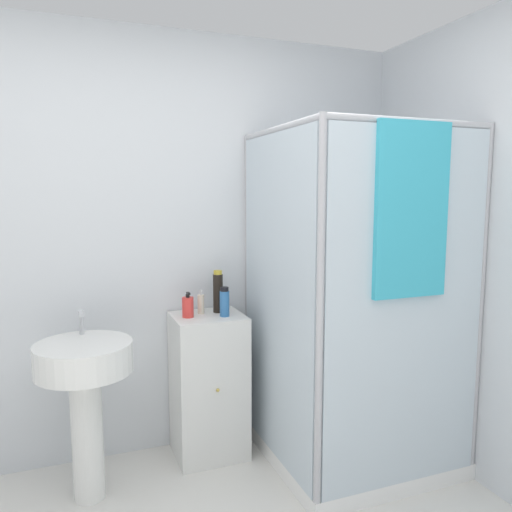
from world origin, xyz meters
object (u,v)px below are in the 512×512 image
object	(u,v)px
shampoo_bottle_tall_black	(218,292)
sink	(85,383)
lotion_bottle_white	(201,304)
soap_dispenser	(188,307)
shampoo_bottle_blue	(225,302)

from	to	relation	value
shampoo_bottle_tall_black	sink	bearing A→B (deg)	-161.91
shampoo_bottle_tall_black	lotion_bottle_white	world-z (taller)	shampoo_bottle_tall_black
shampoo_bottle_tall_black	soap_dispenser	bearing A→B (deg)	-164.96
sink	shampoo_bottle_tall_black	distance (m)	0.90
lotion_bottle_white	shampoo_bottle_tall_black	bearing A→B (deg)	-1.07
sink	shampoo_bottle_tall_black	size ratio (longest dim) A/B	3.78
shampoo_bottle_tall_black	shampoo_bottle_blue	distance (m)	0.12
soap_dispenser	shampoo_bottle_blue	bearing A→B (deg)	-15.54
soap_dispenser	sink	bearing A→B (deg)	-160.90
sink	shampoo_bottle_blue	bearing A→B (deg)	10.46
soap_dispenser	shampoo_bottle_tall_black	distance (m)	0.21
shampoo_bottle_tall_black	lotion_bottle_white	bearing A→B (deg)	178.93
soap_dispenser	shampoo_bottle_tall_black	size ratio (longest dim) A/B	0.58
soap_dispenser	shampoo_bottle_blue	xyz separation A→B (m)	(0.20, -0.06, 0.02)
shampoo_bottle_tall_black	shampoo_bottle_blue	world-z (taller)	shampoo_bottle_tall_black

